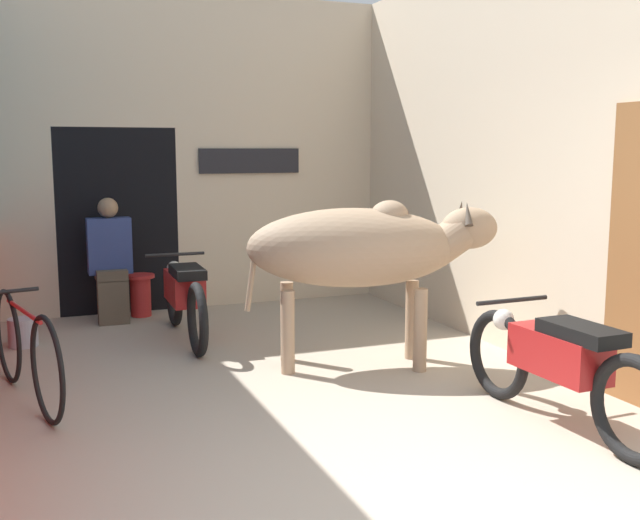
{
  "coord_description": "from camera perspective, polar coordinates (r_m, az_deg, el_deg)",
  "views": [
    {
      "loc": [
        -1.8,
        -2.69,
        1.78
      ],
      "look_at": [
        0.26,
        2.51,
        0.95
      ],
      "focal_mm": 42.0,
      "sensor_mm": 36.0,
      "label": 1
    }
  ],
  "objects": [
    {
      "name": "cow",
      "position": [
        6.09,
        3.26,
        0.88
      ],
      "size": [
        2.1,
        1.18,
        1.38
      ],
      "color": "tan",
      "rests_on": "ground_plane"
    },
    {
      "name": "plastic_stool",
      "position": [
        8.26,
        -13.51,
        -2.53
      ],
      "size": [
        0.31,
        0.31,
        0.45
      ],
      "color": "red",
      "rests_on": "ground_plane"
    },
    {
      "name": "shopkeeper_seated",
      "position": [
        8.0,
        -15.69,
        0.17
      ],
      "size": [
        0.44,
        0.33,
        1.29
      ],
      "color": "brown",
      "rests_on": "ground_plane"
    },
    {
      "name": "wall_back_with_doorway",
      "position": [
        8.68,
        -12.07,
        5.99
      ],
      "size": [
        4.29,
        0.93,
        3.47
      ],
      "color": "beige",
      "rests_on": "ground_plane"
    },
    {
      "name": "bicycle",
      "position": [
        5.72,
        -21.52,
        -6.4
      ],
      "size": [
        0.55,
        1.77,
        0.74
      ],
      "color": "black",
      "rests_on": "ground_plane"
    },
    {
      "name": "bucket",
      "position": [
        7.35,
        -21.69,
        -5.14
      ],
      "size": [
        0.26,
        0.26,
        0.26
      ],
      "color": "#A8A8B2",
      "rests_on": "ground_plane"
    },
    {
      "name": "wall_right_with_door",
      "position": [
        6.77,
        15.06,
        7.61
      ],
      "size": [
        0.22,
        5.59,
        3.47
      ],
      "color": "beige",
      "rests_on": "ground_plane"
    },
    {
      "name": "motorcycle_near",
      "position": [
        5.05,
        17.72,
        -7.46
      ],
      "size": [
        0.58,
        1.9,
        0.76
      ],
      "color": "black",
      "rests_on": "ground_plane"
    },
    {
      "name": "motorcycle_far",
      "position": [
        7.12,
        -10.29,
        -2.6
      ],
      "size": [
        0.58,
        1.88,
        0.76
      ],
      "color": "black",
      "rests_on": "ground_plane"
    }
  ]
}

